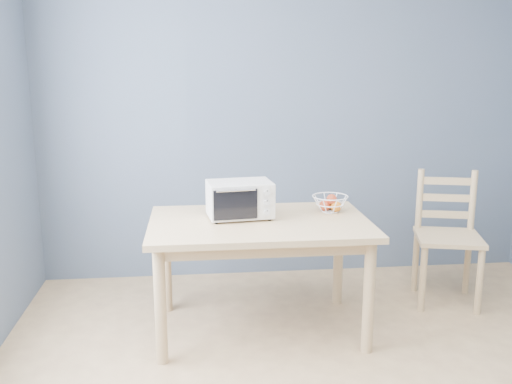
{
  "coord_description": "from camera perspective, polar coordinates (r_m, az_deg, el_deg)",
  "views": [
    {
      "loc": [
        -0.76,
        -2.29,
        1.72
      ],
      "look_at": [
        -0.38,
        1.22,
        0.93
      ],
      "focal_mm": 40.0,
      "sensor_mm": 36.0,
      "label": 1
    }
  ],
  "objects": [
    {
      "name": "room",
      "position": [
        2.45,
        12.04,
        2.41
      ],
      "size": [
        4.01,
        4.51,
        2.61
      ],
      "color": "tan",
      "rests_on": "ground"
    },
    {
      "name": "toaster_oven",
      "position": [
        3.67,
        -1.87,
        -0.71
      ],
      "size": [
        0.44,
        0.34,
        0.24
      ],
      "rotation": [
        0.0,
        0.0,
        0.12
      ],
      "color": "white",
      "rests_on": "dining_table"
    },
    {
      "name": "fruit_basket",
      "position": [
        3.87,
        7.43,
        -1.09
      ],
      "size": [
        0.27,
        0.27,
        0.12
      ],
      "rotation": [
        0.0,
        0.0,
        0.14
      ],
      "color": "white",
      "rests_on": "dining_table"
    },
    {
      "name": "dining_chair",
      "position": [
        4.42,
        18.57,
        -4.44
      ],
      "size": [
        0.54,
        0.54,
        0.96
      ],
      "rotation": [
        0.0,
        0.0,
        -0.25
      ],
      "color": "tan",
      "rests_on": "ground"
    },
    {
      "name": "dining_table",
      "position": [
        3.67,
        0.36,
        -4.39
      ],
      "size": [
        1.4,
        0.9,
        0.75
      ],
      "color": "tan",
      "rests_on": "ground"
    }
  ]
}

